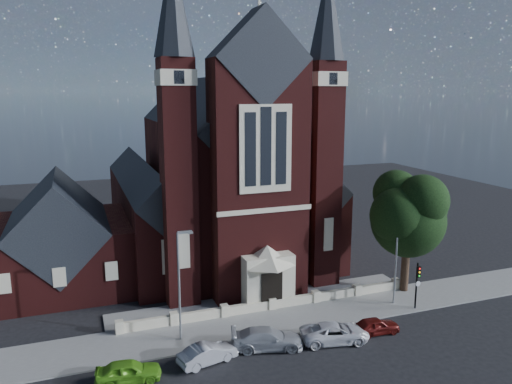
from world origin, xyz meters
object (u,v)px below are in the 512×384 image
street_lamp_right (397,251)px  street_lamp_left (180,280)px  car_lime_van (128,371)px  car_dark_red (376,326)px  car_white_suv (335,333)px  car_silver_b (267,339)px  church (215,178)px  street_tree (411,216)px  traffic_signal (417,280)px  parish_hall (60,243)px  car_silver_a (208,354)px

street_lamp_right → street_lamp_left: bearing=180.0°
car_lime_van → car_dark_red: (17.69, 0.01, -0.07)m
car_white_suv → car_silver_b: bearing=92.4°
church → street_lamp_right: bearing=-62.0°
street_lamp_left → street_tree: bearing=4.8°
street_lamp_left → traffic_signal: bearing=-4.8°
parish_hall → church: bearing=17.2°
street_lamp_left → street_lamp_right: 18.00m
street_lamp_left → car_silver_a: street_lamp_left is taller
traffic_signal → car_dark_red: traffic_signal is taller
street_tree → car_white_suv: (-10.34, -5.62, -6.28)m
car_silver_b → parish_hall: bearing=53.7°
street_tree → street_lamp_left: 20.71m
church → traffic_signal: bearing=-61.8°
street_lamp_left → car_dark_red: size_ratio=2.26×
street_tree → car_dark_red: size_ratio=2.99×
street_tree → street_lamp_right: (-2.51, -1.71, -2.36)m
street_tree → car_dark_red: (-6.96, -5.60, -6.35)m
street_lamp_left → car_dark_red: bearing=-16.0°
street_lamp_left → car_white_suv: street_lamp_left is taller
street_lamp_right → car_silver_b: 13.63m
street_tree → car_dark_red: street_tree is taller
car_silver_a → car_dark_red: (12.60, -0.35, -0.04)m
car_dark_red → car_lime_van: bearing=93.0°
church → car_dark_red: church is taller
parish_hall → car_silver_b: parish_hall is taller
street_tree → church: bearing=126.2°
parish_hall → traffic_signal: size_ratio=3.05×
parish_hall → car_white_suv: (18.25, -17.92, -3.33)m
car_lime_van → car_dark_red: bearing=-82.6°
street_lamp_left → traffic_signal: street_lamp_left is taller
church → car_lime_van: (-12.05, -22.84, -7.51)m
street_tree → traffic_signal: (-1.60, -3.28, -4.38)m
church → car_silver_b: (-2.59, -22.08, -7.46)m
street_lamp_right → church: bearing=118.0°
car_silver_a → car_white_suv: 9.22m
street_tree → street_lamp_right: size_ratio=1.32×
church → car_dark_red: bearing=-76.1°
car_silver_a → car_dark_red: 12.60m
church → car_dark_red: size_ratio=9.75×
car_silver_a → car_dark_red: car_silver_a is taller
car_white_suv → car_dark_red: size_ratio=1.37×
street_lamp_left → traffic_signal: (18.91, -1.57, -2.02)m
car_white_suv → church: bearing=17.1°
car_silver_b → car_silver_a: bearing=110.9°
street_lamp_left → car_silver_a: (0.95, -3.53, -3.95)m
street_tree → traffic_signal: bearing=-115.9°
street_tree → car_silver_b: size_ratio=2.13×
street_lamp_right → car_silver_b: street_lamp_right is taller
parish_hall → car_dark_red: (21.64, -17.89, -3.40)m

